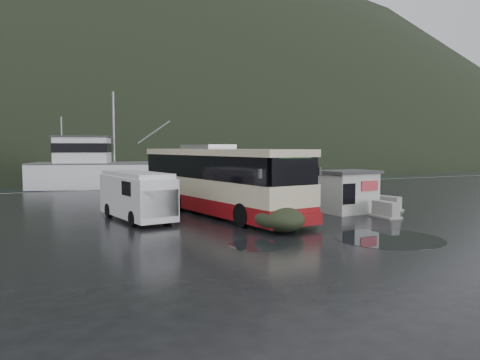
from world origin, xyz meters
name	(u,v)px	position (x,y,z in m)	size (l,w,h in m)	color
ground	(266,218)	(0.00, 0.00, 0.00)	(160.00, 160.00, 0.00)	black
harbor_water	(66,161)	(0.00, 110.00, 0.00)	(300.00, 180.00, 0.02)	black
quay_edge	(159,188)	(0.00, 20.00, 0.00)	(160.00, 0.60, 1.50)	#999993
headland	(61,154)	(10.00, 250.00, 0.00)	(780.00, 540.00, 570.00)	black
coach_bus	(218,214)	(-1.58, 2.62, 0.00)	(3.30, 13.39, 3.79)	beige
white_van	(137,220)	(-6.07, 2.30, 0.00)	(1.99, 5.77, 2.41)	silver
waste_bin_left	(287,218)	(1.08, -0.24, 0.00)	(0.99, 0.99, 1.38)	#167B2F
waste_bin_right	(352,213)	(5.11, -0.44, 0.00)	(0.96, 0.96, 1.34)	#167B2F
dome_tent	(279,231)	(-1.30, -3.50, 0.00)	(2.03, 2.84, 1.12)	#252D1B
ticket_kiosk	(348,213)	(5.08, -0.17, 0.00)	(2.99, 2.27, 2.34)	beige
jersey_barrier_a	(385,217)	(5.70, -2.38, 0.00)	(0.83, 1.65, 0.83)	#999993
jersey_barrier_b	(387,210)	(7.77, -0.31, 0.00)	(0.81, 1.63, 0.81)	#999993
fishing_trawler	(145,181)	(0.87, 28.68, 0.00)	(27.21, 5.96, 10.88)	silver
puddles	(361,240)	(0.67, -6.52, 0.00)	(8.52, 4.35, 0.01)	black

